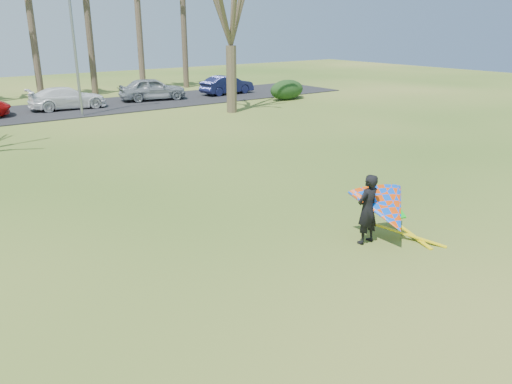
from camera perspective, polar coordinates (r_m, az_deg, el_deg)
ground at (r=11.83m, az=5.83°, el=-7.56°), size 100.00×100.00×0.00m
parking_strip at (r=33.96m, az=-24.05°, el=8.28°), size 46.00×7.00×0.06m
streetlight at (r=31.23m, az=-19.84°, el=16.24°), size 2.28×0.18×8.00m
hedge_near at (r=36.71m, az=3.55°, el=11.58°), size 2.85×1.29×1.43m
hedge_far at (r=37.79m, az=3.93°, el=11.63°), size 2.21×1.04×1.23m
car_3 at (r=34.39m, az=-20.74°, el=10.01°), size 4.85×2.24×1.37m
car_4 at (r=36.82m, az=-11.74°, el=11.47°), size 4.88×2.67×1.57m
car_5 at (r=39.34m, az=-3.33°, el=12.13°), size 4.35×1.80×1.40m
kite_flyer at (r=12.72m, az=14.53°, el=-1.99°), size 2.13×2.39×2.02m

